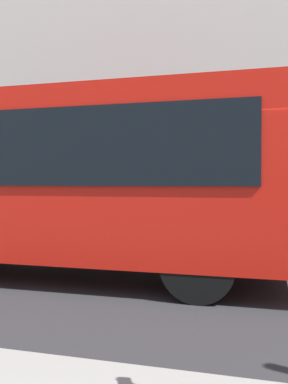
{
  "coord_description": "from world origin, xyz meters",
  "views": [
    {
      "loc": [
        -0.23,
        6.75,
        1.6
      ],
      "look_at": [
        1.75,
        -0.14,
        1.44
      ],
      "focal_mm": 40.4,
      "sensor_mm": 36.0,
      "label": 1
    }
  ],
  "objects": [
    {
      "name": "ground_plane",
      "position": [
        0.0,
        0.0,
        0.0
      ],
      "size": [
        60.0,
        60.0,
        0.0
      ],
      "primitive_type": "plane",
      "color": "#2B2B2D"
    },
    {
      "name": "building_facade_far",
      "position": [
        -0.02,
        -6.8,
        5.99
      ],
      "size": [
        28.0,
        1.55,
        12.0
      ],
      "color": "beige",
      "rests_on": "ground_plane"
    },
    {
      "name": "red_bus",
      "position": [
        3.67,
        -0.0,
        1.68
      ],
      "size": [
        9.05,
        2.54,
        3.08
      ],
      "color": "red",
      "rests_on": "ground_plane"
    }
  ]
}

